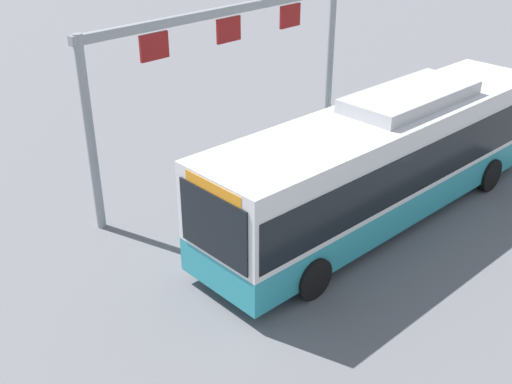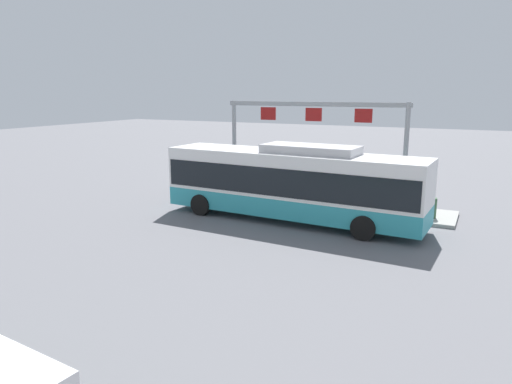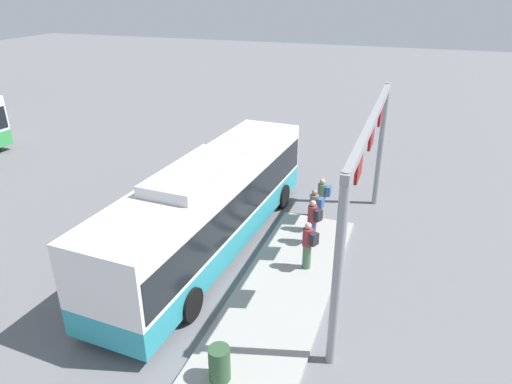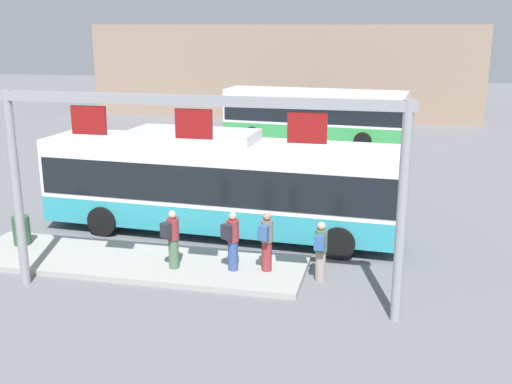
% 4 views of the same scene
% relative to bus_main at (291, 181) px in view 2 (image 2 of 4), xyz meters
% --- Properties ---
extents(ground_plane, '(120.00, 120.00, 0.00)m').
position_rel_bus_main_xyz_m(ground_plane, '(0.01, -0.00, -1.81)').
color(ground_plane, slate).
extents(platform_curb, '(10.00, 2.80, 0.16)m').
position_rel_bus_main_xyz_m(platform_curb, '(-1.74, -3.16, -1.73)').
color(platform_curb, '#9E9E99').
rests_on(platform_curb, ground).
extents(bus_main, '(11.93, 3.15, 3.46)m').
position_rel_bus_main_xyz_m(bus_main, '(0.00, 0.00, 0.00)').
color(bus_main, teal).
rests_on(bus_main, ground).
extents(person_boarding, '(0.40, 0.57, 1.67)m').
position_rel_bus_main_xyz_m(person_boarding, '(2.21, -3.18, -0.76)').
color(person_boarding, maroon).
rests_on(person_boarding, platform_curb).
extents(person_waiting_near, '(0.36, 0.53, 1.67)m').
position_rel_bus_main_xyz_m(person_waiting_near, '(3.70, -3.17, -0.92)').
color(person_waiting_near, gray).
rests_on(person_waiting_near, ground).
extents(person_waiting_mid, '(0.51, 0.60, 1.67)m').
position_rel_bus_main_xyz_m(person_waiting_mid, '(1.28, -3.33, -0.76)').
color(person_waiting_mid, '#334C8C').
rests_on(person_waiting_mid, platform_curb).
extents(person_waiting_far, '(0.51, 0.60, 1.67)m').
position_rel_bus_main_xyz_m(person_waiting_far, '(-0.37, -3.57, -0.76)').
color(person_waiting_far, '#476B4C').
rests_on(person_waiting_far, platform_curb).
extents(platform_sign_gantry, '(10.13, 0.24, 5.20)m').
position_rel_bus_main_xyz_m(platform_sign_gantry, '(0.85, -5.08, 1.98)').
color(platform_sign_gantry, gray).
rests_on(platform_sign_gantry, ground).
extents(trash_bin, '(0.52, 0.52, 0.90)m').
position_rel_bus_main_xyz_m(trash_bin, '(-5.62, -2.73, -1.20)').
color(trash_bin, '#2D5133').
rests_on(trash_bin, platform_curb).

